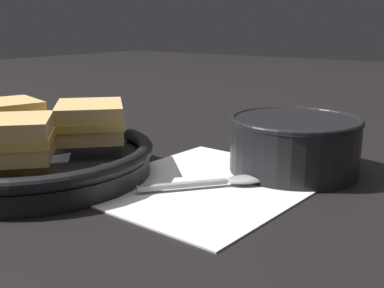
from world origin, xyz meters
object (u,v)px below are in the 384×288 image
(skillet, at_px, (36,159))
(sandwich_near_left, at_px, (90,121))
(sandwich_far_left, at_px, (5,139))
(soup_bowl, at_px, (295,141))
(spoon, at_px, (229,181))
(sandwich_near_right, at_px, (0,119))

(skillet, xyz_separation_m, sandwich_near_left, (0.06, -0.04, 0.04))
(sandwich_far_left, bearing_deg, soup_bowl, -38.92)
(spoon, distance_m, sandwich_near_right, 0.32)
(skillet, height_order, sandwich_near_right, sandwich_near_right)
(sandwich_far_left, bearing_deg, spoon, -47.29)
(sandwich_near_right, bearing_deg, spoon, -69.49)
(spoon, distance_m, skillet, 0.24)
(spoon, bearing_deg, sandwich_near_right, 148.66)
(skillet, bearing_deg, sandwich_far_left, -149.58)
(sandwich_near_right, height_order, sandwich_far_left, same)
(sandwich_near_right, bearing_deg, sandwich_near_left, -59.58)
(soup_bowl, distance_m, spoon, 0.11)
(sandwich_near_right, bearing_deg, sandwich_far_left, -119.58)
(sandwich_near_left, relative_size, sandwich_far_left, 1.00)
(spoon, relative_size, sandwich_far_left, 1.01)
(spoon, xyz_separation_m, sandwich_far_left, (-0.17, 0.18, 0.06))
(soup_bowl, bearing_deg, sandwich_near_right, 122.77)
(skillet, bearing_deg, soup_bowl, -50.59)
(skillet, distance_m, sandwich_far_left, 0.08)
(soup_bowl, xyz_separation_m, sandwich_near_right, (-0.21, 0.32, 0.02))
(skillet, bearing_deg, sandwich_near_left, -29.58)
(sandwich_near_right, bearing_deg, skillet, -89.58)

